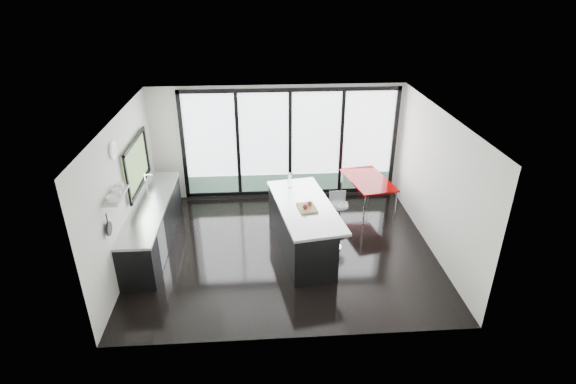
{
  "coord_description": "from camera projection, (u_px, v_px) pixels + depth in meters",
  "views": [
    {
      "loc": [
        -0.46,
        -7.74,
        5.12
      ],
      "look_at": [
        0.1,
        0.3,
        1.15
      ],
      "focal_mm": 28.0,
      "sensor_mm": 36.0,
      "label": 1
    }
  ],
  "objects": [
    {
      "name": "wall_left",
      "position": [
        128.0,
        178.0,
        8.58
      ],
      "size": [
        0.26,
        5.0,
        2.8
      ],
      "color": "silver",
      "rests_on": "ground"
    },
    {
      "name": "wall_right",
      "position": [
        437.0,
        183.0,
        8.79
      ],
      "size": [
        0.0,
        5.0,
        2.8
      ],
      "primitive_type": "cube",
      "color": "silver",
      "rests_on": "ground"
    },
    {
      "name": "island",
      "position": [
        301.0,
        227.0,
        9.0
      ],
      "size": [
        1.42,
        2.61,
        1.31
      ],
      "color": "black",
      "rests_on": "floor"
    },
    {
      "name": "red_table",
      "position": [
        367.0,
        195.0,
        10.56
      ],
      "size": [
        1.12,
        1.62,
        0.8
      ],
      "primitive_type": "cube",
      "rotation": [
        0.0,
        0.0,
        0.19
      ],
      "color": "#750000",
      "rests_on": "floor"
    },
    {
      "name": "wall_back",
      "position": [
        289.0,
        148.0,
        10.88
      ],
      "size": [
        6.0,
        0.09,
        2.8
      ],
      "color": "silver",
      "rests_on": "ground"
    },
    {
      "name": "counter_cabinets",
      "position": [
        153.0,
        224.0,
        9.2
      ],
      "size": [
        0.69,
        3.24,
        1.36
      ],
      "color": "black",
      "rests_on": "floor"
    },
    {
      "name": "ceiling",
      "position": [
        284.0,
        117.0,
        7.98
      ],
      "size": [
        6.0,
        5.0,
        0.0
      ],
      "primitive_type": "cube",
      "color": "white",
      "rests_on": "wall_back"
    },
    {
      "name": "bar_stool_near",
      "position": [
        331.0,
        233.0,
        9.11
      ],
      "size": [
        0.55,
        0.55,
        0.7
      ],
      "primitive_type": "cylinder",
      "rotation": [
        0.0,
        0.0,
        0.29
      ],
      "color": "silver",
      "rests_on": "floor"
    },
    {
      "name": "wall_front",
      "position": [
        295.0,
        263.0,
        6.36
      ],
      "size": [
        6.0,
        0.0,
        2.8
      ],
      "primitive_type": "cube",
      "color": "silver",
      "rests_on": "ground"
    },
    {
      "name": "bar_stool_far",
      "position": [
        338.0,
        219.0,
        9.59
      ],
      "size": [
        0.5,
        0.5,
        0.74
      ],
      "primitive_type": "cylinder",
      "rotation": [
        0.0,
        0.0,
        0.09
      ],
      "color": "silver",
      "rests_on": "floor"
    },
    {
      "name": "floor",
      "position": [
        284.0,
        249.0,
        9.22
      ],
      "size": [
        6.0,
        5.0,
        0.0
      ],
      "primitive_type": "cube",
      "color": "black",
      "rests_on": "ground"
    }
  ]
}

